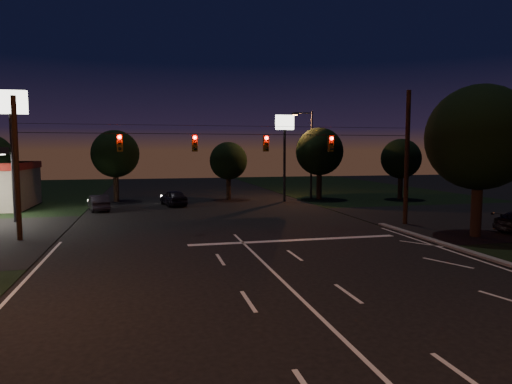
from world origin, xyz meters
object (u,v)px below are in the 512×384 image
object	(u,v)px
car_oncoming_b	(99,203)
car_oncoming_a	(174,198)
utility_pole_right	(405,224)
tree_right_near	(478,139)

from	to	relation	value
car_oncoming_b	car_oncoming_a	bearing A→B (deg)	-173.63
utility_pole_right	tree_right_near	distance (m)	7.61
utility_pole_right	car_oncoming_a	world-z (taller)	utility_pole_right
tree_right_near	utility_pole_right	bearing A→B (deg)	107.53
car_oncoming_a	car_oncoming_b	xyz separation A→B (m)	(-6.28, -2.09, -0.06)
car_oncoming_b	utility_pole_right	bearing A→B (deg)	137.68
utility_pole_right	car_oncoming_a	xyz separation A→B (m)	(-14.72, 14.34, 0.72)
utility_pole_right	car_oncoming_b	distance (m)	24.32
utility_pole_right	tree_right_near	bearing A→B (deg)	-72.47
utility_pole_right	tree_right_near	world-z (taller)	tree_right_near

